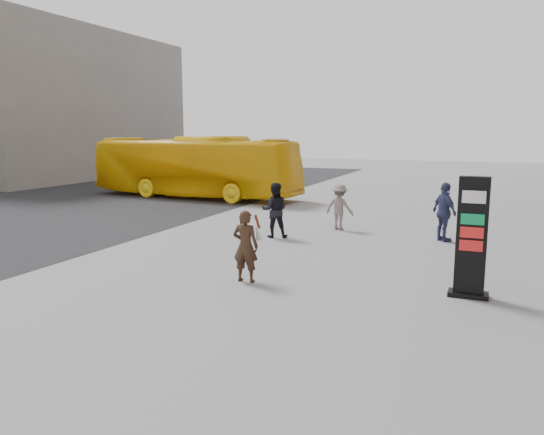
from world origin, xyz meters
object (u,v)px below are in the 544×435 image
at_px(pedestrian_c, 444,212).
at_px(pedestrian_a, 275,210).
at_px(info_pylon, 472,238).
at_px(pedestrian_b, 340,207).
at_px(bus, 194,167).
at_px(woman, 246,245).

bearing_deg(pedestrian_c, pedestrian_a, 65.71).
distance_m(info_pylon, pedestrian_c, 5.55).
relative_size(info_pylon, pedestrian_b, 1.58).
xyz_separation_m(pedestrian_b, pedestrian_c, (3.43, -0.69, 0.12)).
xyz_separation_m(bus, pedestrian_c, (12.40, -6.38, -0.62)).
bearing_deg(woman, bus, -58.26).
bearing_deg(pedestrian_c, info_pylon, 149.85).
relative_size(woman, pedestrian_a, 0.94).
bearing_deg(pedestrian_b, info_pylon, 135.79).
height_order(bus, pedestrian_b, bus).
height_order(woman, pedestrian_b, woman).
height_order(woman, pedestrian_c, pedestrian_c).
bearing_deg(bus, pedestrian_c, -112.50).
xyz_separation_m(info_pylon, pedestrian_a, (-5.89, 4.08, -0.36)).
distance_m(bus, pedestrian_c, 13.96).
bearing_deg(pedestrian_b, pedestrian_a, 63.86).
bearing_deg(pedestrian_c, pedestrian_b, 38.91).
bearing_deg(pedestrian_a, woman, 84.74).
relative_size(pedestrian_a, pedestrian_c, 0.96).
xyz_separation_m(woman, bus, (-8.69, 12.55, 0.69)).
distance_m(bus, pedestrian_b, 10.65).
height_order(info_pylon, pedestrian_b, info_pylon).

